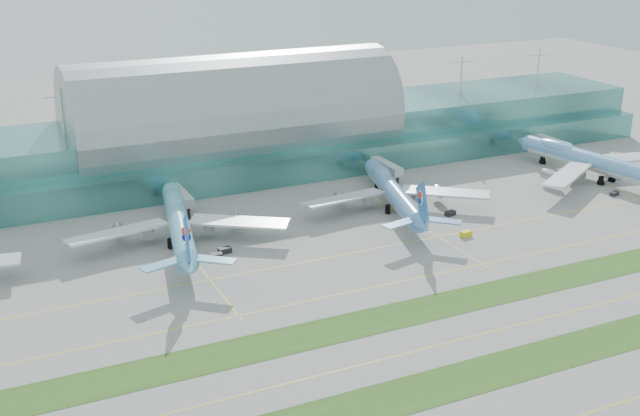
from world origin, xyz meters
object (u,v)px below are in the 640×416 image
airliner_b (179,222)px  airliner_d (598,162)px  airliner_c (393,191)px  terminal (235,133)px

airliner_b → airliner_d: 151.68m
airliner_b → airliner_c: size_ratio=1.04×
terminal → airliner_b: 71.87m
terminal → airliner_d: size_ratio=4.28×
terminal → airliner_c: (31.73, -61.89, -8.23)m
airliner_c → airliner_d: (81.12, -4.88, 0.78)m
airliner_d → airliner_b: bearing=168.2°
airliner_c → airliner_d: size_ratio=0.87×
terminal → airliner_b: size_ratio=4.70×
airliner_c → terminal: bearing=132.4°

